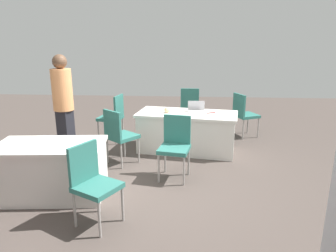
# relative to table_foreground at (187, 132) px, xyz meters

# --- Properties ---
(ground_plane) EXTENTS (14.40, 14.40, 0.00)m
(ground_plane) POSITION_rel_table_foreground_xyz_m (0.42, 1.50, -0.37)
(ground_plane) COLOR #4C423D
(table_foreground) EXTENTS (1.94, 1.10, 0.74)m
(table_foreground) POSITION_rel_table_foreground_xyz_m (0.00, 0.00, 0.00)
(table_foreground) COLOR silver
(table_foreground) RESTS_ON ground
(table_mid_left) EXTENTS (1.48, 0.91, 0.74)m
(table_mid_left) POSITION_rel_table_foreground_xyz_m (1.79, 1.91, -0.00)
(table_mid_left) COLOR silver
(table_mid_left) RESTS_ON ground
(chair_near_front) EXTENTS (0.62, 0.62, 0.95)m
(chair_near_front) POSITION_rel_table_foreground_xyz_m (1.13, 0.75, 0.17)
(chair_near_front) COLOR #9E9993
(chair_near_front) RESTS_ON ground
(chair_tucked_left) EXTENTS (0.45, 0.45, 0.97)m
(chair_tucked_left) POSITION_rel_table_foreground_xyz_m (-0.04, -1.57, 0.19)
(chair_tucked_left) COLOR #9E9993
(chair_tucked_left) RESTS_ON ground
(chair_tucked_right) EXTENTS (0.60, 0.60, 0.95)m
(chair_tucked_right) POSITION_rel_table_foreground_xyz_m (1.04, 2.52, 0.17)
(chair_tucked_right) COLOR #9E9993
(chair_tucked_right) RESTS_ON ground
(chair_aisle) EXTENTS (0.51, 0.51, 0.95)m
(chair_aisle) POSITION_rel_table_foreground_xyz_m (0.16, 1.20, 0.18)
(chair_aisle) COLOR #9E9993
(chair_aisle) RESTS_ON ground
(chair_by_pillar) EXTENTS (0.58, 0.58, 0.95)m
(chair_by_pillar) POSITION_rel_table_foreground_xyz_m (-1.20, -0.96, 0.17)
(chair_by_pillar) COLOR #9E9993
(chair_by_pillar) RESTS_ON ground
(chair_back_row) EXTENTS (0.51, 0.51, 0.97)m
(chair_back_row) POSITION_rel_table_foreground_xyz_m (1.51, -0.45, 0.19)
(chair_back_row) COLOR #9E9993
(chair_back_row) RESTS_ON ground
(person_organiser) EXTENTS (0.46, 0.46, 1.82)m
(person_organiser) POSITION_rel_table_foreground_xyz_m (2.12, 0.56, 0.66)
(person_organiser) COLOR #26262D
(person_organiser) RESTS_ON ground
(laptop_silver) EXTENTS (0.32, 0.30, 0.21)m
(laptop_silver) POSITION_rel_table_foreground_xyz_m (-0.17, -0.05, 0.41)
(laptop_silver) COLOR silver
(laptop_silver) RESTS_ON table_foreground
(yarn_ball) EXTENTS (0.11, 0.11, 0.11)m
(yarn_ball) POSITION_rel_table_foreground_xyz_m (0.38, 0.03, 0.42)
(yarn_ball) COLOR beige
(yarn_ball) RESTS_ON table_foreground
(scissors_red) EXTENTS (0.18, 0.12, 0.01)m
(scissors_red) POSITION_rel_table_foreground_xyz_m (-0.44, -0.02, 0.37)
(scissors_red) COLOR red
(scissors_red) RESTS_ON table_foreground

